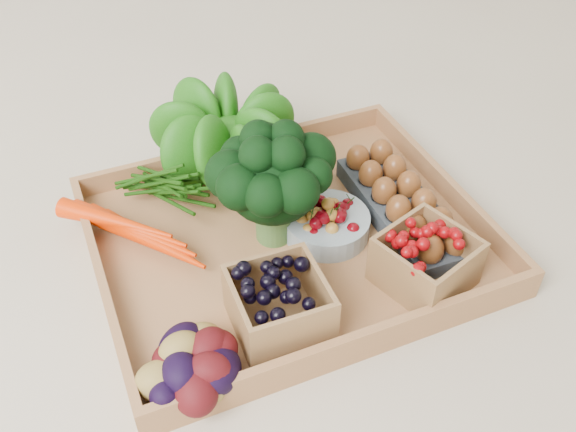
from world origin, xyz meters
name	(u,v)px	position (x,y,z in m)	size (l,w,h in m)	color
ground	(288,246)	(0.00, 0.00, 0.00)	(4.00, 4.00, 0.00)	beige
tray	(288,242)	(0.00, 0.00, 0.01)	(0.55, 0.45, 0.01)	#AE7749
carrots	(130,230)	(-0.21, 0.08, 0.04)	(0.20, 0.15, 0.05)	#F13101
lettuce	(230,129)	(-0.02, 0.20, 0.09)	(0.16, 0.16, 0.16)	#17550D
broccoli	(273,201)	(-0.02, 0.01, 0.08)	(0.17, 0.17, 0.14)	black
cherry_bowl	(327,225)	(0.06, -0.01, 0.03)	(0.13, 0.13, 0.03)	#8C9EA5
egg_carton	(401,211)	(0.18, -0.03, 0.03)	(0.09, 0.27, 0.03)	#323840
potatoes	(195,359)	(-0.19, -0.18, 0.06)	(0.14, 0.14, 0.08)	#3B090C
punnet_blackberry	(279,305)	(-0.07, -0.14, 0.05)	(0.11, 0.11, 0.08)	black
punnet_raspberry	(426,261)	(0.14, -0.15, 0.05)	(0.11, 0.11, 0.08)	#7A0508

